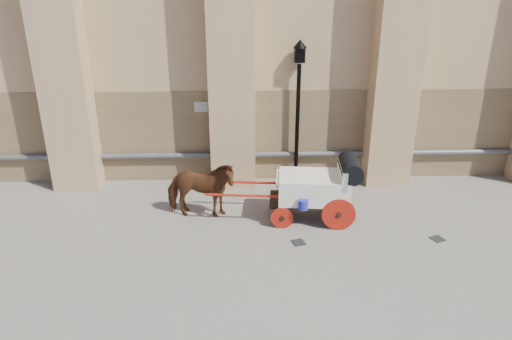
{
  "coord_description": "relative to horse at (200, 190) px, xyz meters",
  "views": [
    {
      "loc": [
        -0.76,
        -10.25,
        5.97
      ],
      "look_at": [
        -0.35,
        1.17,
        1.43
      ],
      "focal_mm": 32.0,
      "sensor_mm": 36.0,
      "label": 1
    }
  ],
  "objects": [
    {
      "name": "street_lamp",
      "position": [
        2.95,
        2.47,
        1.62
      ],
      "size": [
        0.43,
        0.43,
        4.58
      ],
      "color": "black",
      "rests_on": "ground"
    },
    {
      "name": "carriage",
      "position": [
        3.25,
        -0.21,
        0.15
      ],
      "size": [
        4.24,
        1.56,
        1.82
      ],
      "rotation": [
        0.0,
        0.0,
        -0.1
      ],
      "color": "black",
      "rests_on": "ground"
    },
    {
      "name": "horse",
      "position": [
        0.0,
        0.0,
        0.0
      ],
      "size": [
        2.07,
        1.13,
        1.67
      ],
      "primitive_type": "imported",
      "rotation": [
        0.0,
        0.0,
        1.45
      ],
      "color": "brown",
      "rests_on": "ground"
    },
    {
      "name": "drain_grate_near",
      "position": [
        2.56,
        -1.52,
        -0.83
      ],
      "size": [
        0.4,
        0.4,
        0.01
      ],
      "primitive_type": "cube",
      "rotation": [
        0.0,
        0.0,
        0.29
      ],
      "color": "black",
      "rests_on": "ground"
    },
    {
      "name": "ground",
      "position": [
        1.89,
        -1.26,
        -0.83
      ],
      "size": [
        90.0,
        90.0,
        0.0
      ],
      "primitive_type": "plane",
      "color": "#6C645B",
      "rests_on": "ground"
    },
    {
      "name": "drain_grate_far",
      "position": [
        6.15,
        -1.47,
        -0.83
      ],
      "size": [
        0.41,
        0.41,
        0.01
      ],
      "primitive_type": "cube",
      "rotation": [
        0.0,
        0.0,
        0.36
      ],
      "color": "black",
      "rests_on": "ground"
    }
  ]
}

